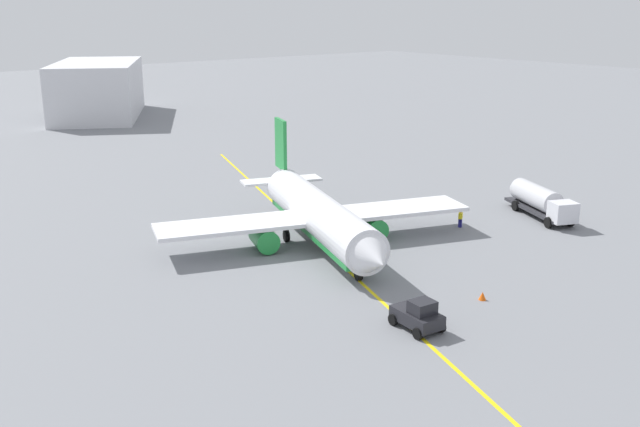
# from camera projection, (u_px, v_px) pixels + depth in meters

# --- Properties ---
(ground_plane) EXTENTS (400.00, 400.00, 0.00)m
(ground_plane) POSITION_uv_depth(u_px,v_px,m) (320.00, 245.00, 65.84)
(ground_plane) COLOR slate
(airplane) EXTENTS (28.44, 29.21, 9.74)m
(airplane) POSITION_uv_depth(u_px,v_px,m) (318.00, 215.00, 65.52)
(airplane) COLOR white
(airplane) RESTS_ON ground
(fuel_tanker) EXTENTS (10.31, 6.33, 3.15)m
(fuel_tanker) POSITION_uv_depth(u_px,v_px,m) (541.00, 201.00, 73.98)
(fuel_tanker) COLOR #2D2D33
(fuel_tanker) RESTS_ON ground
(pushback_tug) EXTENTS (3.78, 2.63, 2.20)m
(pushback_tug) POSITION_uv_depth(u_px,v_px,m) (418.00, 315.00, 48.56)
(pushback_tug) COLOR #232328
(pushback_tug) RESTS_ON ground
(refueling_worker) EXTENTS (0.58, 0.63, 1.71)m
(refueling_worker) POSITION_uv_depth(u_px,v_px,m) (460.00, 219.00, 70.95)
(refueling_worker) COLOR navy
(refueling_worker) RESTS_ON ground
(safety_cone_nose) EXTENTS (0.57, 0.57, 0.63)m
(safety_cone_nose) POSITION_uv_depth(u_px,v_px,m) (482.00, 296.00, 53.58)
(safety_cone_nose) COLOR #F2590F
(safety_cone_nose) RESTS_ON ground
(distant_hangar) EXTENTS (32.88, 27.30, 10.46)m
(distant_hangar) POSITION_uv_depth(u_px,v_px,m) (98.00, 90.00, 139.29)
(distant_hangar) COLOR silver
(distant_hangar) RESTS_ON ground
(taxi_line_marking) EXTENTS (82.64, 28.75, 0.01)m
(taxi_line_marking) POSITION_uv_depth(u_px,v_px,m) (320.00, 245.00, 65.84)
(taxi_line_marking) COLOR yellow
(taxi_line_marking) RESTS_ON ground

